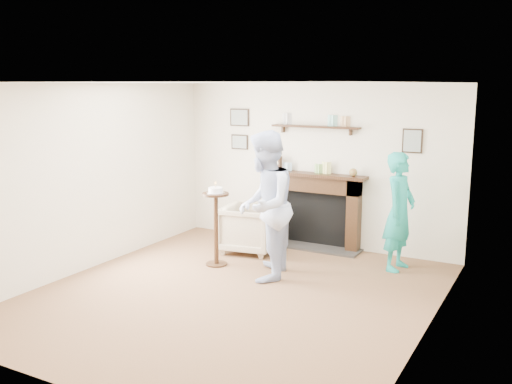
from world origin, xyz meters
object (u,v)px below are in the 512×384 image
Objects in this scene: armchair at (250,251)px; pedestal_table at (216,214)px; man at (264,278)px; woman at (397,269)px.

pedestal_table reaches higher than armchair.
woman is at bearing 112.77° from man.
armchair is 0.49× the size of woman.
pedestal_table is at bearing -117.48° from man.
pedestal_table is (-2.26, -1.02, 0.72)m from woman.
man is at bearing -151.35° from armchair.
pedestal_table is at bearing 163.16° from armchair.
armchair is 2.18m from woman.
pedestal_table reaches higher than woman.
pedestal_table is (-0.84, 0.16, 0.72)m from man.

